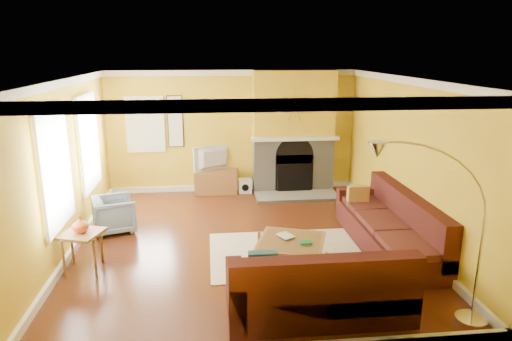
{
  "coord_description": "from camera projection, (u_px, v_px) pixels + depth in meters",
  "views": [
    {
      "loc": [
        -0.55,
        -7.08,
        3.13
      ],
      "look_at": [
        0.25,
        0.4,
        1.13
      ],
      "focal_mm": 32.0,
      "sensor_mm": 36.0,
      "label": 1
    }
  ],
  "objects": [
    {
      "name": "wall_left",
      "position": [
        65.0,
        169.0,
        7.04
      ],
      "size": [
        0.02,
        6.0,
        2.7
      ],
      "primitive_type": "cube",
      "color": "gold",
      "rests_on": "ground"
    },
    {
      "name": "sunburst",
      "position": [
        296.0,
        106.0,
        9.77
      ],
      "size": [
        0.7,
        0.04,
        0.7
      ],
      "primitive_type": null,
      "color": "olive",
      "rests_on": "fireplace"
    },
    {
      "name": "hearth",
      "position": [
        297.0,
        196.0,
        9.96
      ],
      "size": [
        1.8,
        0.7,
        0.06
      ],
      "primitive_type": "cube",
      "color": "gray",
      "rests_on": "floor"
    },
    {
      "name": "arc_lamp",
      "position": [
        432.0,
        238.0,
        5.07
      ],
      "size": [
        1.39,
        0.36,
        2.2
      ],
      "primitive_type": null,
      "color": "silver",
      "rests_on": "floor"
    },
    {
      "name": "sectional_sofa",
      "position": [
        327.0,
        234.0,
        6.84
      ],
      "size": [
        3.12,
        3.66,
        0.9
      ],
      "primitive_type": null,
      "color": "#471916",
      "rests_on": "floor"
    },
    {
      "name": "tv",
      "position": [
        215.0,
        158.0,
        10.08
      ],
      "size": [
        0.9,
        0.57,
        0.55
      ],
      "primitive_type": "imported",
      "rotation": [
        0.0,
        0.0,
        3.64
      ],
      "color": "black",
      "rests_on": "media_console"
    },
    {
      "name": "vase",
      "position": [
        80.0,
        224.0,
        6.52
      ],
      "size": [
        0.26,
        0.26,
        0.24
      ],
      "primitive_type": "imported",
      "rotation": [
        0.0,
        0.0,
        -0.12
      ],
      "color": "#D8591E",
      "rests_on": "side_table"
    },
    {
      "name": "window_left_near",
      "position": [
        88.0,
        142.0,
        8.25
      ],
      "size": [
        0.06,
        1.22,
        1.72
      ],
      "primitive_type": "cube",
      "color": "white",
      "rests_on": "wall_left"
    },
    {
      "name": "window_left_far",
      "position": [
        54.0,
        169.0,
        6.43
      ],
      "size": [
        0.06,
        1.22,
        1.72
      ],
      "primitive_type": "cube",
      "color": "white",
      "rests_on": "wall_left"
    },
    {
      "name": "mantel",
      "position": [
        295.0,
        138.0,
        9.94
      ],
      "size": [
        1.92,
        0.22,
        0.08
      ],
      "primitive_type": "cube",
      "color": "white",
      "rests_on": "fireplace"
    },
    {
      "name": "window_back",
      "position": [
        145.0,
        124.0,
        9.92
      ],
      "size": [
        0.82,
        0.06,
        1.22
      ],
      "primitive_type": "cube",
      "color": "white",
      "rests_on": "wall_back"
    },
    {
      "name": "subwoofer",
      "position": [
        245.0,
        186.0,
        10.3
      ],
      "size": [
        0.3,
        0.3,
        0.3
      ],
      "primitive_type": "cube",
      "color": "white",
      "rests_on": "floor"
    },
    {
      "name": "crown_molding",
      "position": [
        242.0,
        82.0,
        6.99
      ],
      "size": [
        5.5,
        6.0,
        0.12
      ],
      "primitive_type": null,
      "color": "white",
      "rests_on": "ceiling"
    },
    {
      "name": "side_table",
      "position": [
        83.0,
        251.0,
        6.62
      ],
      "size": [
        0.68,
        0.68,
        0.59
      ],
      "primitive_type": null,
      "rotation": [
        0.0,
        0.0,
        -0.33
      ],
      "color": "olive",
      "rests_on": "floor"
    },
    {
      "name": "wall_art",
      "position": [
        175.0,
        122.0,
        9.98
      ],
      "size": [
        0.34,
        0.04,
        1.14
      ],
      "primitive_type": "cube",
      "color": "white",
      "rests_on": "wall_back"
    },
    {
      "name": "rug",
      "position": [
        286.0,
        253.0,
        7.21
      ],
      "size": [
        2.4,
        1.8,
        0.02
      ],
      "primitive_type": "cube",
      "color": "beige",
      "rests_on": "floor"
    },
    {
      "name": "wall_front",
      "position": [
        267.0,
        239.0,
        4.43
      ],
      "size": [
        5.5,
        0.02,
        2.7
      ],
      "primitive_type": "cube",
      "color": "gold",
      "rests_on": "ground"
    },
    {
      "name": "armchair",
      "position": [
        114.0,
        214.0,
        8.03
      ],
      "size": [
        0.87,
        0.85,
        0.63
      ],
      "primitive_type": "imported",
      "rotation": [
        0.0,
        0.0,
        1.87
      ],
      "color": "slate",
      "rests_on": "floor"
    },
    {
      "name": "fireplace",
      "position": [
        293.0,
        132.0,
        10.15
      ],
      "size": [
        1.8,
        0.4,
        2.7
      ],
      "primitive_type": null,
      "color": "gray",
      "rests_on": "floor"
    },
    {
      "name": "coffee_table",
      "position": [
        291.0,
        252.0,
        6.84
      ],
      "size": [
        1.22,
        1.22,
        0.38
      ],
      "primitive_type": null,
      "rotation": [
        0.0,
        0.0,
        -0.33
      ],
      "color": "white",
      "rests_on": "floor"
    },
    {
      "name": "media_console",
      "position": [
        216.0,
        182.0,
        10.22
      ],
      "size": [
        0.95,
        0.43,
        0.52
      ],
      "primitive_type": "cube",
      "color": "olive",
      "rests_on": "floor"
    },
    {
      "name": "wall_back",
      "position": [
        232.0,
        131.0,
        10.21
      ],
      "size": [
        5.5,
        0.02,
        2.7
      ],
      "primitive_type": "cube",
      "color": "gold",
      "rests_on": "ground"
    },
    {
      "name": "baseboard",
      "position": [
        244.0,
        238.0,
        7.65
      ],
      "size": [
        5.5,
        6.0,
        0.12
      ],
      "primitive_type": null,
      "color": "white",
      "rests_on": "floor"
    },
    {
      "name": "ceiling",
      "position": [
        242.0,
        78.0,
        6.97
      ],
      "size": [
        5.5,
        6.0,
        0.02
      ],
      "primitive_type": "cube",
      "color": "white",
      "rests_on": "ground"
    },
    {
      "name": "book",
      "position": [
        281.0,
        237.0,
        6.87
      ],
      "size": [
        0.29,
        0.32,
        0.03
      ],
      "primitive_type": "imported",
      "rotation": [
        0.0,
        0.0,
        0.48
      ],
      "color": "white",
      "rests_on": "coffee_table"
    },
    {
      "name": "floor",
      "position": [
        244.0,
        242.0,
        7.67
      ],
      "size": [
        5.5,
        6.0,
        0.02
      ],
      "primitive_type": "cube",
      "color": "#602B14",
      "rests_on": "ground"
    },
    {
      "name": "wall_right",
      "position": [
        408.0,
        160.0,
        7.6
      ],
      "size": [
        0.02,
        6.0,
        2.7
      ],
      "primitive_type": "cube",
      "color": "gold",
      "rests_on": "ground"
    }
  ]
}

